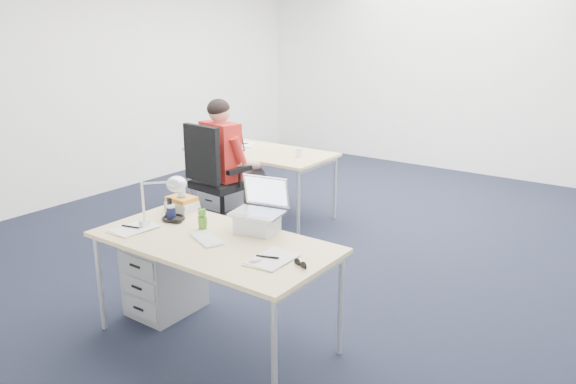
% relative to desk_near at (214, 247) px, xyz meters
% --- Properties ---
extents(floor, '(7.00, 7.00, 0.00)m').
position_rel_desk_near_xyz_m(floor, '(-0.54, 1.94, -0.68)').
color(floor, black).
rests_on(floor, ground).
extents(room, '(6.02, 7.02, 2.80)m').
position_rel_desk_near_xyz_m(room, '(-0.54, 1.94, 1.03)').
color(room, white).
rests_on(room, ground).
extents(desk_near, '(1.60, 0.80, 0.73)m').
position_rel_desk_near_xyz_m(desk_near, '(0.00, 0.00, 0.00)').
color(desk_near, '#D8BA7C').
rests_on(desk_near, ground).
extents(desk_far, '(1.60, 0.80, 0.73)m').
position_rel_desk_near_xyz_m(desk_far, '(-1.39, 2.24, 0.00)').
color(desk_far, '#D8BA7C').
rests_on(desk_far, ground).
extents(office_chair, '(0.77, 0.77, 1.13)m').
position_rel_desk_near_xyz_m(office_chair, '(-1.39, 1.56, -0.36)').
color(office_chair, black).
rests_on(office_chair, ground).
extents(seated_person, '(0.49, 0.78, 1.35)m').
position_rel_desk_near_xyz_m(seated_person, '(-1.36, 1.74, -0.01)').
color(seated_person, red).
rests_on(seated_person, ground).
extents(drawer_pedestal_near, '(0.40, 0.50, 0.55)m').
position_rel_desk_near_xyz_m(drawer_pedestal_near, '(-0.60, 0.10, -0.41)').
color(drawer_pedestal_near, '#96979A').
rests_on(drawer_pedestal_near, ground).
extents(drawer_pedestal_far, '(0.40, 0.50, 0.55)m').
position_rel_desk_near_xyz_m(drawer_pedestal_far, '(-1.96, 2.25, -0.41)').
color(drawer_pedestal_far, '#96979A').
rests_on(drawer_pedestal_far, ground).
extents(silver_laptop, '(0.37, 0.32, 0.35)m').
position_rel_desk_near_xyz_m(silver_laptop, '(0.13, 0.29, 0.22)').
color(silver_laptop, silver).
rests_on(silver_laptop, desk_near).
extents(wireless_keyboard, '(0.32, 0.23, 0.01)m').
position_rel_desk_near_xyz_m(wireless_keyboard, '(-0.04, -0.02, 0.05)').
color(wireless_keyboard, white).
rests_on(wireless_keyboard, desk_near).
extents(computer_mouse, '(0.07, 0.09, 0.03)m').
position_rel_desk_near_xyz_m(computer_mouse, '(0.44, -0.12, 0.06)').
color(computer_mouse, white).
rests_on(computer_mouse, desk_near).
extents(headphones, '(0.26, 0.24, 0.04)m').
position_rel_desk_near_xyz_m(headphones, '(-0.49, 0.12, 0.06)').
color(headphones, black).
rests_on(headphones, desk_near).
extents(can_koozie, '(0.07, 0.07, 0.11)m').
position_rel_desk_near_xyz_m(can_koozie, '(-0.50, 0.11, 0.10)').
color(can_koozie, '#13173C').
rests_on(can_koozie, desk_near).
extents(water_bottle, '(0.08, 0.08, 0.20)m').
position_rel_desk_near_xyz_m(water_bottle, '(-0.61, 0.32, 0.15)').
color(water_bottle, silver).
rests_on(water_bottle, desk_near).
extents(bear_figurine, '(0.10, 0.09, 0.15)m').
position_rel_desk_near_xyz_m(bear_figurine, '(-0.19, 0.10, 0.12)').
color(bear_figurine, '#377E21').
rests_on(bear_figurine, desk_near).
extents(book_stack, '(0.22, 0.17, 0.10)m').
position_rel_desk_near_xyz_m(book_stack, '(-0.61, 0.32, 0.10)').
color(book_stack, silver).
rests_on(book_stack, desk_near).
extents(cordless_phone, '(0.04, 0.03, 0.13)m').
position_rel_desk_near_xyz_m(cordless_phone, '(-0.59, 0.18, 0.11)').
color(cordless_phone, black).
rests_on(cordless_phone, desk_near).
extents(papers_left, '(0.22, 0.30, 0.01)m').
position_rel_desk_near_xyz_m(papers_left, '(-0.58, -0.18, 0.05)').
color(papers_left, '#DAC87E').
rests_on(papers_left, desk_near).
extents(papers_right, '(0.22, 0.31, 0.01)m').
position_rel_desk_near_xyz_m(papers_right, '(0.49, -0.04, 0.05)').
color(papers_right, '#DAC87E').
rests_on(papers_right, desk_near).
extents(sunglasses, '(0.12, 0.09, 0.03)m').
position_rel_desk_near_xyz_m(sunglasses, '(0.68, -0.01, 0.06)').
color(sunglasses, black).
rests_on(sunglasses, desk_near).
extents(desk_lamp, '(0.38, 0.15, 0.43)m').
position_rel_desk_near_xyz_m(desk_lamp, '(-0.41, -0.10, 0.26)').
color(desk_lamp, silver).
rests_on(desk_lamp, desk_near).
extents(dark_laptop, '(0.32, 0.31, 0.21)m').
position_rel_desk_near_xyz_m(dark_laptop, '(-1.65, 2.00, 0.15)').
color(dark_laptop, black).
rests_on(dark_laptop, desk_far).
extents(far_cup, '(0.09, 0.09, 0.10)m').
position_rel_desk_near_xyz_m(far_cup, '(-0.86, 2.22, 0.10)').
color(far_cup, white).
rests_on(far_cup, desk_far).
extents(far_papers, '(0.32, 0.36, 0.01)m').
position_rel_desk_near_xyz_m(far_papers, '(-1.72, 2.35, 0.05)').
color(far_papers, white).
rests_on(far_papers, desk_far).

